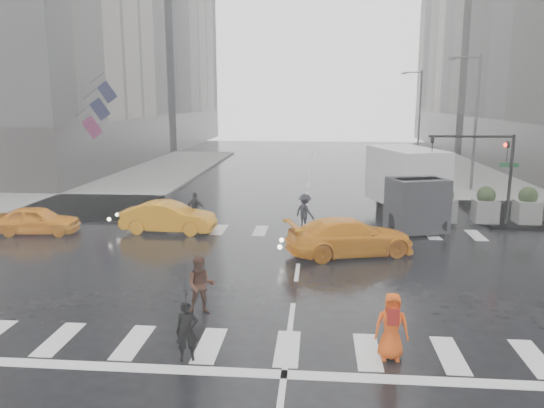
# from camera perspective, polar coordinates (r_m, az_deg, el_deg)

# --- Properties ---
(ground) EXTENTS (120.00, 120.00, 0.00)m
(ground) POSITION_cam_1_polar(r_m,az_deg,el_deg) (19.41, 2.73, -7.34)
(ground) COLOR black
(ground) RESTS_ON ground
(sidewalk_nw) EXTENTS (35.00, 35.00, 0.15)m
(sidewalk_nw) POSITION_cam_1_polar(r_m,az_deg,el_deg) (41.63, -24.07, 1.85)
(sidewalk_nw) COLOR slate
(sidewalk_nw) RESTS_ON ground
(building_ne_far) EXTENTS (26.05, 26.05, 36.00)m
(building_ne_far) POSITION_cam_1_polar(r_m,az_deg,el_deg) (80.22, 26.96, 17.34)
(building_ne_far) COLOR #A9A293
(building_ne_far) RESTS_ON ground
(road_markings) EXTENTS (18.00, 48.00, 0.01)m
(road_markings) POSITION_cam_1_polar(r_m,az_deg,el_deg) (19.41, 2.73, -7.33)
(road_markings) COLOR silver
(road_markings) RESTS_ON ground
(traffic_signal_pole) EXTENTS (4.45, 0.42, 4.50)m
(traffic_signal_pole) POSITION_cam_1_polar(r_m,az_deg,el_deg) (27.83, 22.44, 4.29)
(traffic_signal_pole) COLOR black
(traffic_signal_pole) RESTS_ON ground
(street_lamp_near) EXTENTS (2.15, 0.22, 9.00)m
(street_lamp_near) POSITION_cam_1_polar(r_m,az_deg,el_deg) (37.80, 20.89, 8.67)
(street_lamp_near) COLOR #59595B
(street_lamp_near) RESTS_ON ground
(street_lamp_far) EXTENTS (2.15, 0.22, 9.00)m
(street_lamp_far) POSITION_cam_1_polar(r_m,az_deg,el_deg) (57.30, 15.48, 9.64)
(street_lamp_far) COLOR #59595B
(street_lamp_far) RESTS_ON ground
(planter_west) EXTENTS (1.10, 1.10, 1.80)m
(planter_west) POSITION_cam_1_polar(r_m,az_deg,el_deg) (27.81, 18.03, -0.08)
(planter_west) COLOR slate
(planter_west) RESTS_ON ground
(planter_mid) EXTENTS (1.10, 1.10, 1.80)m
(planter_mid) POSITION_cam_1_polar(r_m,az_deg,el_deg) (28.33, 21.97, -0.14)
(planter_mid) COLOR slate
(planter_mid) RESTS_ON ground
(planter_east) EXTENTS (1.10, 1.10, 1.80)m
(planter_east) POSITION_cam_1_polar(r_m,az_deg,el_deg) (28.98, 25.76, -0.21)
(planter_east) COLOR slate
(planter_east) RESTS_ON ground
(flag_cluster) EXTENTS (2.87, 3.06, 4.69)m
(flag_cluster) POSITION_cam_1_polar(r_m,az_deg,el_deg) (40.12, -18.41, 9.93)
(flag_cluster) COLOR #59595B
(flag_cluster) RESTS_ON ground
(pedestrian_black) EXTENTS (1.17, 1.18, 2.43)m
(pedestrian_black) POSITION_cam_1_polar(r_m,az_deg,el_deg) (12.81, -9.27, -9.57)
(pedestrian_black) COLOR black
(pedestrian_black) RESTS_ON ground
(pedestrian_brown) EXTENTS (0.93, 0.78, 1.72)m
(pedestrian_brown) POSITION_cam_1_polar(r_m,az_deg,el_deg) (15.70, -7.66, -8.69)
(pedestrian_brown) COLOR #422317
(pedestrian_brown) RESTS_ON ground
(pedestrian_orange) EXTENTS (0.83, 0.55, 1.66)m
(pedestrian_orange) POSITION_cam_1_polar(r_m,az_deg,el_deg) (13.35, 12.74, -12.67)
(pedestrian_orange) COLOR #EE5010
(pedestrian_orange) RESTS_ON ground
(pedestrian_far_a) EXTENTS (1.08, 0.74, 1.73)m
(pedestrian_far_a) POSITION_cam_1_polar(r_m,az_deg,el_deg) (26.04, -8.22, -0.64)
(pedestrian_far_a) COLOR black
(pedestrian_far_a) RESTS_ON ground
(pedestrian_far_b) EXTENTS (1.24, 1.22, 1.74)m
(pedestrian_far_b) POSITION_cam_1_polar(r_m,az_deg,el_deg) (25.40, 3.55, -0.84)
(pedestrian_far_b) COLOR black
(pedestrian_far_b) RESTS_ON ground
(taxi_front) EXTENTS (3.93, 1.87, 1.30)m
(taxi_front) POSITION_cam_1_polar(r_m,az_deg,el_deg) (26.91, -23.94, -1.60)
(taxi_front) COLOR orange
(taxi_front) RESTS_ON ground
(taxi_mid) EXTENTS (4.45, 1.76, 1.44)m
(taxi_mid) POSITION_cam_1_polar(r_m,az_deg,el_deg) (25.33, -11.04, -1.41)
(taxi_mid) COLOR orange
(taxi_mid) RESTS_ON ground
(taxi_rear) EXTENTS (4.99, 3.42, 1.50)m
(taxi_rear) POSITION_cam_1_polar(r_m,az_deg,el_deg) (21.52, 8.40, -3.50)
(taxi_rear) COLOR orange
(taxi_rear) RESTS_ON ground
(box_truck) EXTENTS (2.57, 6.85, 3.64)m
(box_truck) POSITION_cam_1_polar(r_m,az_deg,el_deg) (27.88, 14.50, 2.15)
(box_truck) COLOR white
(box_truck) RESTS_ON ground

